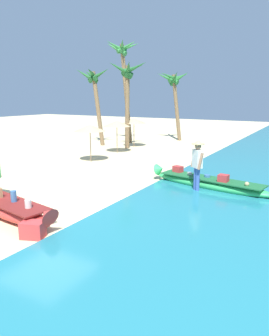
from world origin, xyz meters
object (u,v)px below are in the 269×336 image
Objects in this scene: boat_green_midground at (210,183)px; person_vendor_hatted at (197,163)px; boat_red_foreground at (3,206)px; palm_tree_mid_cluster at (94,84)px; palm_tree_tall_inland at (128,79)px; palm_tree_far_behind at (174,85)px; cooler_box at (33,230)px; palm_tree_leaning_seaward at (123,61)px.

person_vendor_hatted is (-0.31, -0.62, 0.84)m from boat_green_midground.
palm_tree_mid_cluster reaches higher than boat_red_foreground.
person_vendor_hatted is at bearing 50.46° from boat_red_foreground.
palm_tree_tall_inland reaches higher than boat_red_foreground.
person_vendor_hatted is 14.70m from palm_tree_far_behind.
palm_tree_far_behind reaches higher than boat_green_midground.
palm_tree_far_behind is 19.29m from cooler_box.
palm_tree_mid_cluster is at bearing -117.57° from palm_tree_leaning_seaward.
palm_tree_leaning_seaward is 1.37× the size of palm_tree_far_behind.
person_vendor_hatted is at bearing -37.09° from palm_tree_mid_cluster.
palm_tree_leaning_seaward reaches higher than person_vendor_hatted.
boat_green_midground is 1.08m from person_vendor_hatted.
palm_tree_tall_inland reaches higher than palm_tree_mid_cluster.
palm_tree_leaning_seaward is at bearing 136.00° from boat_green_midground.
palm_tree_tall_inland is at bearing -52.24° from palm_tree_leaning_seaward.
boat_red_foreground is 0.89× the size of palm_tree_far_behind.
boat_green_midground is 0.67× the size of palm_tree_leaning_seaward.
person_vendor_hatted is at bearing -45.31° from palm_tree_tall_inland.
palm_tree_mid_cluster is (-10.47, 7.06, 3.96)m from boat_green_midground.
boat_red_foreground is 8.74× the size of cooler_box.
palm_tree_leaning_seaward reaches higher than palm_tree_far_behind.
palm_tree_tall_inland is 5.50m from palm_tree_far_behind.
palm_tree_far_behind is at bearing 80.94° from palm_tree_tall_inland.
palm_tree_leaning_seaward is at bearing 133.18° from person_vendor_hatted.
cooler_box is at bearing -76.69° from palm_tree_far_behind.
person_vendor_hatted is 3.46× the size of cooler_box.
cooler_box is at bearing -111.47° from boat_green_midground.
palm_tree_far_behind is at bearing 49.72° from palm_tree_leaning_seaward.
boat_green_midground is 0.89× the size of palm_tree_tall_inland.
palm_tree_tall_inland is 1.04× the size of palm_tree_mid_cluster.
palm_tree_far_behind is (0.87, 5.43, -0.20)m from palm_tree_tall_inland.
cooler_box is at bearing -68.06° from palm_tree_tall_inland.
palm_tree_leaning_seaward reaches higher than palm_tree_tall_inland.
boat_red_foreground is at bearing -129.54° from person_vendor_hatted.
palm_tree_tall_inland reaches higher than person_vendor_hatted.
palm_tree_far_behind reaches higher than cooler_box.
palm_tree_leaning_seaward is 2.77m from palm_tree_mid_cluster.
person_vendor_hatted is 13.11m from palm_tree_mid_cluster.
cooler_box is (1.92, -0.65, -0.07)m from boat_red_foreground.
palm_tree_mid_cluster is (-10.16, 7.68, 3.12)m from person_vendor_hatted.
palm_tree_tall_inland is (-7.32, 7.40, 3.36)m from person_vendor_hatted.
palm_tree_leaning_seaward is (-1.78, 2.30, 1.33)m from palm_tree_tall_inland.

